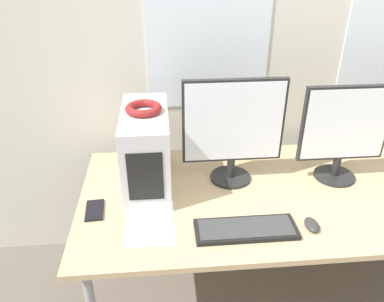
{
  "coord_description": "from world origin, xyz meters",
  "views": [
    {
      "loc": [
        -0.82,
        -1.01,
        1.84
      ],
      "look_at": [
        -0.69,
        0.46,
        1.01
      ],
      "focal_mm": 35.0,
      "sensor_mm": 36.0,
      "label": 1
    }
  ],
  "objects_px": {
    "pc_tower": "(146,149)",
    "cell_phone": "(95,210)",
    "monitor_right_near": "(344,131)",
    "headphones": "(144,108)",
    "keyboard": "(246,229)",
    "monitor_main": "(233,128)",
    "mouse": "(312,225)"
  },
  "relations": [
    {
      "from": "headphones",
      "to": "keyboard",
      "type": "distance_m",
      "value": 0.7
    },
    {
      "from": "pc_tower",
      "to": "keyboard",
      "type": "xyz_separation_m",
      "value": [
        0.41,
        -0.4,
        -0.18
      ]
    },
    {
      "from": "pc_tower",
      "to": "monitor_right_near",
      "type": "relative_size",
      "value": 0.99
    },
    {
      "from": "monitor_main",
      "to": "headphones",
      "type": "bearing_deg",
      "value": -179.58
    },
    {
      "from": "headphones",
      "to": "monitor_right_near",
      "type": "distance_m",
      "value": 0.97
    },
    {
      "from": "pc_tower",
      "to": "cell_phone",
      "type": "distance_m",
      "value": 0.37
    },
    {
      "from": "keyboard",
      "to": "mouse",
      "type": "bearing_deg",
      "value": -0.2
    },
    {
      "from": "keyboard",
      "to": "cell_phone",
      "type": "xyz_separation_m",
      "value": [
        -0.66,
        0.2,
        -0.01
      ]
    },
    {
      "from": "mouse",
      "to": "cell_phone",
      "type": "height_order",
      "value": "mouse"
    },
    {
      "from": "pc_tower",
      "to": "headphones",
      "type": "height_order",
      "value": "headphones"
    },
    {
      "from": "monitor_main",
      "to": "monitor_right_near",
      "type": "xyz_separation_m",
      "value": [
        0.54,
        -0.03,
        -0.02
      ]
    },
    {
      "from": "pc_tower",
      "to": "mouse",
      "type": "bearing_deg",
      "value": -29.87
    },
    {
      "from": "mouse",
      "to": "cell_phone",
      "type": "bearing_deg",
      "value": 168.25
    },
    {
      "from": "headphones",
      "to": "cell_phone",
      "type": "height_order",
      "value": "headphones"
    },
    {
      "from": "headphones",
      "to": "monitor_main",
      "type": "relative_size",
      "value": 0.31
    },
    {
      "from": "pc_tower",
      "to": "cell_phone",
      "type": "xyz_separation_m",
      "value": [
        -0.24,
        -0.21,
        -0.19
      ]
    },
    {
      "from": "mouse",
      "to": "cell_phone",
      "type": "xyz_separation_m",
      "value": [
        -0.94,
        0.2,
        -0.01
      ]
    },
    {
      "from": "keyboard",
      "to": "cell_phone",
      "type": "distance_m",
      "value": 0.69
    },
    {
      "from": "pc_tower",
      "to": "keyboard",
      "type": "distance_m",
      "value": 0.61
    },
    {
      "from": "monitor_right_near",
      "to": "cell_phone",
      "type": "bearing_deg",
      "value": -171.69
    },
    {
      "from": "monitor_right_near",
      "to": "mouse",
      "type": "bearing_deg",
      "value": -125.14
    },
    {
      "from": "monitor_right_near",
      "to": "cell_phone",
      "type": "relative_size",
      "value": 3.22
    },
    {
      "from": "pc_tower",
      "to": "monitor_right_near",
      "type": "bearing_deg",
      "value": -1.81
    },
    {
      "from": "monitor_main",
      "to": "keyboard",
      "type": "distance_m",
      "value": 0.49
    },
    {
      "from": "monitor_right_near",
      "to": "cell_phone",
      "type": "xyz_separation_m",
      "value": [
        -1.21,
        -0.18,
        -0.26
      ]
    },
    {
      "from": "monitor_right_near",
      "to": "cell_phone",
      "type": "distance_m",
      "value": 1.25
    },
    {
      "from": "headphones",
      "to": "mouse",
      "type": "xyz_separation_m",
      "value": [
        0.7,
        -0.4,
        -0.4
      ]
    },
    {
      "from": "headphones",
      "to": "keyboard",
      "type": "relative_size",
      "value": 0.39
    },
    {
      "from": "keyboard",
      "to": "cell_phone",
      "type": "bearing_deg",
      "value": 163.44
    },
    {
      "from": "pc_tower",
      "to": "mouse",
      "type": "xyz_separation_m",
      "value": [
        0.7,
        -0.4,
        -0.18
      ]
    },
    {
      "from": "pc_tower",
      "to": "monitor_main",
      "type": "xyz_separation_m",
      "value": [
        0.42,
        0.0,
        0.09
      ]
    },
    {
      "from": "monitor_right_near",
      "to": "mouse",
      "type": "relative_size",
      "value": 5.16
    }
  ]
}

